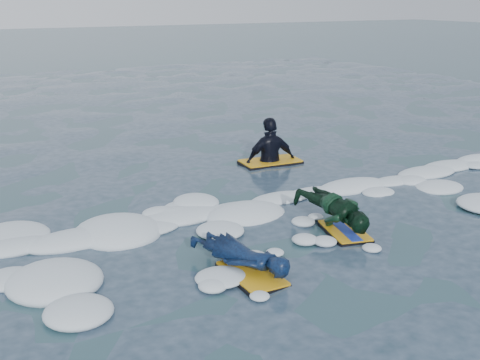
% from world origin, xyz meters
% --- Properties ---
extents(ground, '(120.00, 120.00, 0.00)m').
position_xyz_m(ground, '(0.00, 0.00, 0.00)').
color(ground, '#19323C').
rests_on(ground, ground).
extents(foam_band, '(12.00, 3.10, 0.30)m').
position_xyz_m(foam_band, '(0.00, 1.03, 0.00)').
color(foam_band, white).
rests_on(foam_band, ground).
extents(prone_woman_unit, '(0.95, 1.54, 0.37)m').
position_xyz_m(prone_woman_unit, '(-1.32, -0.40, 0.19)').
color(prone_woman_unit, black).
rests_on(prone_woman_unit, ground).
extents(prone_child_unit, '(0.72, 1.39, 0.54)m').
position_xyz_m(prone_child_unit, '(0.50, 0.13, 0.27)').
color(prone_child_unit, black).
rests_on(prone_child_unit, ground).
extents(waiting_rider_unit, '(1.24, 0.74, 1.79)m').
position_xyz_m(waiting_rider_unit, '(1.48, 3.56, 0.05)').
color(waiting_rider_unit, black).
rests_on(waiting_rider_unit, ground).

